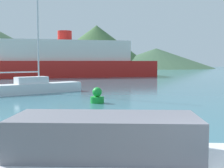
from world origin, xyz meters
TOP-DOWN VIEW (x-y plane):
  - motorboat_near at (-0.74, 2.48)m, footprint 9.54×3.49m
  - sailboat_inner at (-5.67, 21.18)m, footprint 7.63×5.31m
  - ferry_distant at (-3.41, 46.97)m, footprint 28.62×12.10m
  - buoy_marker at (-1.21, 15.14)m, footprint 0.81×0.81m
  - hill_east at (7.03, 107.16)m, footprint 40.27×40.27m
  - hill_far_east at (26.92, 100.96)m, footprint 39.12×39.12m

SIDE VIEW (x-z plane):
  - buoy_marker at x=-1.21m, z-range -0.08..0.85m
  - motorboat_near at x=-0.74m, z-range -0.55..1.44m
  - sailboat_inner at x=-5.67m, z-range -4.50..5.55m
  - ferry_distant at x=-3.41m, z-range -1.13..6.06m
  - hill_far_east at x=26.92m, z-range 0.00..6.76m
  - hill_east at x=7.03m, z-range 0.00..14.92m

